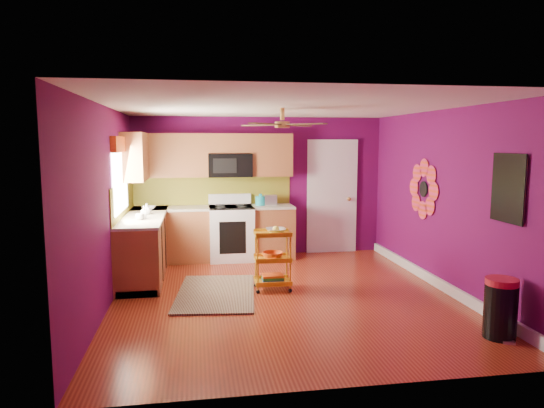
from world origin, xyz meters
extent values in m
plane|color=maroon|center=(0.00, 0.00, 0.00)|extent=(5.00, 5.00, 0.00)
cube|color=#5B0A4B|center=(0.00, 2.50, 1.25)|extent=(4.50, 0.04, 2.50)
cube|color=#5B0A4B|center=(0.00, -2.50, 1.25)|extent=(4.50, 0.04, 2.50)
cube|color=#5B0A4B|center=(-2.25, 0.00, 1.25)|extent=(0.04, 5.00, 2.50)
cube|color=#5B0A4B|center=(2.25, 0.00, 1.25)|extent=(0.04, 5.00, 2.50)
cube|color=silver|center=(0.00, 0.00, 2.50)|extent=(4.50, 5.00, 0.04)
cube|color=white|center=(2.22, 0.00, 0.07)|extent=(0.05, 4.90, 0.14)
cube|color=brown|center=(-1.95, 1.35, 0.45)|extent=(0.60, 2.30, 0.90)
cube|color=brown|center=(-0.85, 2.20, 0.45)|extent=(2.80, 0.60, 0.90)
cube|color=beige|center=(-1.95, 1.35, 0.92)|extent=(0.63, 2.30, 0.04)
cube|color=beige|center=(-0.85, 2.20, 0.92)|extent=(2.80, 0.63, 0.04)
cube|color=black|center=(-1.95, 1.35, 0.05)|extent=(0.54, 2.30, 0.10)
cube|color=black|center=(-0.85, 2.20, 0.05)|extent=(2.80, 0.54, 0.10)
cube|color=white|center=(-0.55, 2.17, 0.46)|extent=(0.76, 0.66, 0.92)
cube|color=black|center=(-0.55, 2.17, 0.93)|extent=(0.76, 0.62, 0.03)
cube|color=white|center=(-0.55, 2.45, 1.04)|extent=(0.76, 0.06, 0.18)
cube|color=black|center=(-0.55, 1.84, 0.45)|extent=(0.45, 0.02, 0.55)
cube|color=brown|center=(-1.59, 2.33, 1.83)|extent=(1.32, 0.33, 0.75)
cube|color=brown|center=(0.19, 2.33, 1.83)|extent=(0.72, 0.33, 0.75)
cube|color=brown|center=(-0.55, 2.33, 2.03)|extent=(0.76, 0.33, 0.34)
cube|color=brown|center=(-2.08, 1.85, 1.83)|extent=(0.33, 1.30, 0.75)
cube|color=black|center=(-0.55, 2.30, 1.65)|extent=(0.76, 0.38, 0.40)
cube|color=#666216|center=(-0.85, 2.49, 1.20)|extent=(2.80, 0.01, 0.51)
cube|color=#666216|center=(-2.24, 1.35, 1.20)|extent=(0.01, 2.30, 0.51)
cube|color=white|center=(-2.23, 1.05, 1.55)|extent=(0.03, 1.20, 1.00)
cube|color=#D14D12|center=(-2.20, 1.05, 2.02)|extent=(0.08, 1.35, 0.22)
cube|color=white|center=(1.35, 2.48, 1.02)|extent=(0.85, 0.04, 2.05)
cube|color=white|center=(1.35, 2.46, 1.02)|extent=(0.95, 0.02, 2.15)
sphere|color=#BF8C3F|center=(1.67, 2.42, 1.00)|extent=(0.07, 0.07, 0.07)
cylinder|color=black|center=(2.23, 0.60, 1.35)|extent=(0.01, 0.24, 0.24)
cube|color=teal|center=(2.23, -1.40, 1.55)|extent=(0.03, 0.52, 0.72)
cube|color=black|center=(2.21, -1.40, 1.55)|extent=(0.01, 0.56, 0.76)
cylinder|color=#BF8C3F|center=(0.00, 0.20, 2.42)|extent=(0.06, 0.06, 0.16)
cylinder|color=#BF8C3F|center=(0.00, 0.20, 2.28)|extent=(0.20, 0.20, 0.08)
cube|color=#4C2D19|center=(0.27, 0.47, 2.28)|extent=(0.47, 0.47, 0.01)
cube|color=#4C2D19|center=(-0.27, 0.47, 2.28)|extent=(0.47, 0.47, 0.01)
cube|color=#4C2D19|center=(-0.27, -0.07, 2.28)|extent=(0.47, 0.47, 0.01)
cube|color=#4C2D19|center=(0.27, -0.07, 2.28)|extent=(0.47, 0.47, 0.01)
cube|color=black|center=(-0.91, 0.23, 0.01)|extent=(1.20, 1.77, 0.02)
cylinder|color=gold|center=(-0.34, 0.15, 0.42)|extent=(0.02, 0.02, 0.77)
cylinder|color=gold|center=(0.10, 0.13, 0.42)|extent=(0.02, 0.02, 0.77)
cylinder|color=gold|center=(-0.33, 0.46, 0.42)|extent=(0.02, 0.02, 0.77)
cylinder|color=gold|center=(0.11, 0.44, 0.42)|extent=(0.02, 0.02, 0.77)
sphere|color=black|center=(-0.34, 0.15, 0.03)|extent=(0.05, 0.05, 0.05)
sphere|color=black|center=(0.10, 0.13, 0.03)|extent=(0.05, 0.05, 0.05)
sphere|color=black|center=(-0.33, 0.46, 0.03)|extent=(0.05, 0.05, 0.05)
sphere|color=black|center=(0.11, 0.44, 0.03)|extent=(0.05, 0.05, 0.05)
cube|color=gold|center=(-0.11, 0.29, 0.79)|extent=(0.51, 0.38, 0.03)
cube|color=gold|center=(-0.11, 0.29, 0.44)|extent=(0.51, 0.38, 0.03)
cube|color=gold|center=(-0.11, 0.29, 0.11)|extent=(0.51, 0.38, 0.03)
imported|color=beige|center=(-0.07, 0.29, 0.84)|extent=(0.28, 0.28, 0.07)
sphere|color=yellow|center=(-0.07, 0.29, 0.86)|extent=(0.09, 0.09, 0.09)
imported|color=#D14D12|center=(-0.11, 0.29, 0.49)|extent=(0.29, 0.29, 0.09)
cube|color=navy|center=(-0.11, 0.29, 0.14)|extent=(0.30, 0.23, 0.04)
cube|color=#267233|center=(-0.11, 0.29, 0.17)|extent=(0.30, 0.23, 0.03)
cube|color=#D14D12|center=(-0.11, 0.29, 0.20)|extent=(0.30, 0.23, 0.03)
cylinder|color=black|center=(1.98, -1.73, 0.29)|extent=(0.43, 0.43, 0.57)
cylinder|color=#B51929|center=(1.98, -1.73, 0.61)|extent=(0.33, 0.33, 0.07)
cube|color=beige|center=(1.98, -1.90, 0.01)|extent=(0.13, 0.10, 0.03)
cylinder|color=teal|center=(-0.02, 2.25, 1.02)|extent=(0.18, 0.18, 0.16)
sphere|color=teal|center=(-0.02, 2.25, 1.12)|extent=(0.06, 0.06, 0.06)
cube|color=beige|center=(0.16, 2.25, 1.03)|extent=(0.22, 0.15, 0.18)
imported|color=#EA3F72|center=(-1.90, 0.99, 1.03)|extent=(0.09, 0.09, 0.19)
imported|color=white|center=(-1.91, 1.44, 1.02)|extent=(0.13, 0.13, 0.17)
imported|color=white|center=(-1.93, 1.97, 0.97)|extent=(0.23, 0.23, 0.06)
imported|color=white|center=(-1.96, 0.90, 0.99)|extent=(0.12, 0.12, 0.09)
camera|label=1|loc=(-1.15, -6.19, 2.05)|focal=32.00mm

